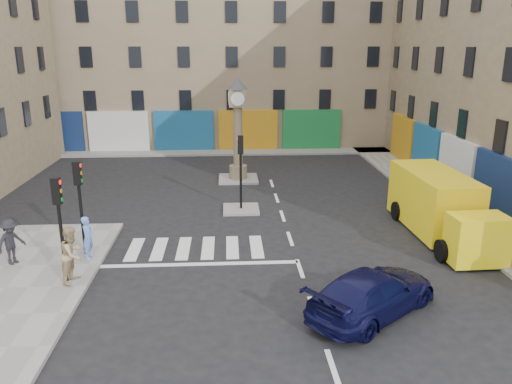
{
  "coord_description": "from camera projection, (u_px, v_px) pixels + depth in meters",
  "views": [
    {
      "loc": [
        -2.63,
        -15.95,
        8.01
      ],
      "look_at": [
        -1.45,
        4.46,
        2.0
      ],
      "focal_mm": 35.0,
      "sensor_mm": 36.0,
      "label": 1
    }
  ],
  "objects": [
    {
      "name": "pedestrian_dark",
      "position": [
        11.0,
        242.0,
        18.48
      ],
      "size": [
        1.13,
        1.3,
        1.74
      ],
      "primitive_type": "imported",
      "rotation": [
        0.0,
        0.0,
        1.03
      ],
      "color": "black",
      "rests_on": "sidewalk_left"
    },
    {
      "name": "sidewalk_right",
      "position": [
        432.0,
        194.0,
        27.72
      ],
      "size": [
        2.6,
        30.0,
        0.15
      ],
      "primitive_type": "cube",
      "color": "gray",
      "rests_on": "ground"
    },
    {
      "name": "traffic_light_left_far",
      "position": [
        79.0,
        193.0,
        18.97
      ],
      "size": [
        0.28,
        0.22,
        3.7
      ],
      "color": "black",
      "rests_on": "sidewalk_left"
    },
    {
      "name": "island_near",
      "position": [
        241.0,
        209.0,
        25.22
      ],
      "size": [
        1.8,
        1.8,
        0.12
      ],
      "primitive_type": "cube",
      "color": "gray",
      "rests_on": "ground"
    },
    {
      "name": "sidewalk_far",
      "position": [
        210.0,
        152.0,
        38.7
      ],
      "size": [
        32.0,
        2.4,
        0.15
      ],
      "primitive_type": "cube",
      "color": "gray",
      "rests_on": "ground"
    },
    {
      "name": "navy_sedan",
      "position": [
        373.0,
        293.0,
        15.34
      ],
      "size": [
        5.05,
        4.59,
        1.42
      ],
      "primitive_type": "imported",
      "rotation": [
        0.0,
        0.0,
        2.24
      ],
      "color": "black",
      "rests_on": "ground"
    },
    {
      "name": "ground",
      "position": [
        304.0,
        281.0,
        17.68
      ],
      "size": [
        120.0,
        120.0,
        0.0
      ],
      "primitive_type": "plane",
      "color": "black",
      "rests_on": "ground"
    },
    {
      "name": "pedestrian_blue",
      "position": [
        88.0,
        238.0,
        18.98
      ],
      "size": [
        0.49,
        0.67,
        1.68
      ],
      "primitive_type": "imported",
      "rotation": [
        0.0,
        0.0,
        1.42
      ],
      "color": "#638AE2",
      "rests_on": "sidewalk_left"
    },
    {
      "name": "yellow_van",
      "position": [
        440.0,
        206.0,
        21.67
      ],
      "size": [
        2.65,
        7.32,
        2.64
      ],
      "rotation": [
        0.0,
        0.0,
        0.03
      ],
      "color": "yellow",
      "rests_on": "ground"
    },
    {
      "name": "traffic_light_left_near",
      "position": [
        59.0,
        213.0,
        16.67
      ],
      "size": [
        0.28,
        0.22,
        3.7
      ],
      "color": "black",
      "rests_on": "sidewalk_left"
    },
    {
      "name": "clock_pillar",
      "position": [
        238.0,
        123.0,
        29.97
      ],
      "size": [
        1.2,
        1.2,
        6.1
      ],
      "color": "#8C795B",
      "rests_on": "island_far"
    },
    {
      "name": "pedestrian_tan",
      "position": [
        72.0,
        254.0,
        17.06
      ],
      "size": [
        0.95,
        1.12,
        2.01
      ],
      "primitive_type": "imported",
      "rotation": [
        0.0,
        0.0,
        1.35
      ],
      "color": "tan",
      "rests_on": "sidewalk_left"
    },
    {
      "name": "building_far",
      "position": [
        210.0,
        40.0,
        41.88
      ],
      "size": [
        32.0,
        10.0,
        17.0
      ],
      "primitive_type": "cube",
      "color": "#8B765C",
      "rests_on": "ground"
    },
    {
      "name": "island_far",
      "position": [
        238.0,
        179.0,
        30.96
      ],
      "size": [
        2.4,
        2.4,
        0.12
      ],
      "primitive_type": "cube",
      "color": "gray",
      "rests_on": "ground"
    },
    {
      "name": "traffic_light_island",
      "position": [
        241.0,
        160.0,
        24.5
      ],
      "size": [
        0.28,
        0.22,
        3.7
      ],
      "color": "black",
      "rests_on": "island_near"
    }
  ]
}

